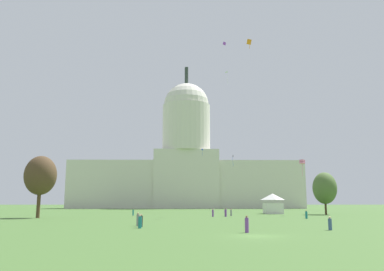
{
  "coord_description": "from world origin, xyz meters",
  "views": [
    {
      "loc": [
        -6.76,
        -36.98,
        3.14
      ],
      "look_at": [
        -3.59,
        106.31,
        27.58
      ],
      "focal_mm": 36.41,
      "sensor_mm": 36.0,
      "label": 1
    }
  ],
  "objects_px": {
    "person_grey_edge_west": "(231,213)",
    "kite_blue_mid": "(202,150)",
    "person_teal_front_center": "(133,212)",
    "person_purple_mid_right": "(247,225)",
    "kite_white_mid": "(230,162)",
    "person_purple_deep_crowd": "(213,213)",
    "kite_orange_high": "(249,42)",
    "kite_black_mid": "(233,158)",
    "person_grey_front_right": "(138,220)",
    "tree_east_far": "(325,188)",
    "person_black_aisle_center": "(141,221)",
    "person_teal_back_center": "(306,215)",
    "capitol_building": "(186,165)",
    "kite_lime_high": "(228,74)",
    "kite_violet_high": "(224,43)",
    "person_teal_mid_center": "(140,222)",
    "person_purple_near_tent": "(226,213)",
    "kite_pink_low": "(302,162)",
    "tree_west_near": "(40,176)",
    "person_denim_mid_left": "(330,224)",
    "event_tent": "(273,204)"
  },
  "relations": [
    {
      "from": "person_grey_edge_west",
      "to": "kite_blue_mid",
      "type": "xyz_separation_m",
      "value": [
        -2.6,
        77.7,
        24.56
      ]
    },
    {
      "from": "person_teal_front_center",
      "to": "kite_blue_mid",
      "type": "xyz_separation_m",
      "value": [
        19.74,
        73.69,
        24.59
      ]
    },
    {
      "from": "person_purple_mid_right",
      "to": "kite_white_mid",
      "type": "relative_size",
      "value": 0.63
    },
    {
      "from": "person_purple_deep_crowd",
      "to": "kite_orange_high",
      "type": "relative_size",
      "value": 0.62
    },
    {
      "from": "kite_black_mid",
      "to": "person_grey_front_right",
      "type": "bearing_deg",
      "value": -129.95
    },
    {
      "from": "person_teal_front_center",
      "to": "tree_east_far",
      "type": "bearing_deg",
      "value": -129.72
    },
    {
      "from": "person_grey_front_right",
      "to": "kite_white_mid",
      "type": "distance_m",
      "value": 118.26
    },
    {
      "from": "person_purple_deep_crowd",
      "to": "person_black_aisle_center",
      "type": "bearing_deg",
      "value": 69.85
    },
    {
      "from": "person_teal_back_center",
      "to": "person_purple_mid_right",
      "type": "relative_size",
      "value": 0.89
    },
    {
      "from": "tree_east_far",
      "to": "person_grey_edge_west",
      "type": "relative_size",
      "value": 6.4
    },
    {
      "from": "capitol_building",
      "to": "kite_lime_high",
      "type": "distance_m",
      "value": 77.59
    },
    {
      "from": "person_teal_back_center",
      "to": "person_teal_front_center",
      "type": "bearing_deg",
      "value": -130.73
    },
    {
      "from": "person_grey_edge_west",
      "to": "kite_black_mid",
      "type": "bearing_deg",
      "value": 165.43
    },
    {
      "from": "person_black_aisle_center",
      "to": "kite_violet_high",
      "type": "distance_m",
      "value": 64.45
    },
    {
      "from": "capitol_building",
      "to": "person_teal_front_center",
      "type": "relative_size",
      "value": 71.79
    },
    {
      "from": "person_grey_front_right",
      "to": "person_teal_mid_center",
      "type": "height_order",
      "value": "person_grey_front_right"
    },
    {
      "from": "person_purple_near_tent",
      "to": "kite_black_mid",
      "type": "height_order",
      "value": "kite_black_mid"
    },
    {
      "from": "person_purple_deep_crowd",
      "to": "kite_pink_low",
      "type": "bearing_deg",
      "value": -162.62
    },
    {
      "from": "person_teal_back_center",
      "to": "capitol_building",
      "type": "bearing_deg",
      "value": 177.33
    },
    {
      "from": "person_teal_mid_center",
      "to": "kite_pink_low",
      "type": "height_order",
      "value": "kite_pink_low"
    },
    {
      "from": "person_grey_front_right",
      "to": "kite_white_mid",
      "type": "height_order",
      "value": "kite_white_mid"
    },
    {
      "from": "person_black_aisle_center",
      "to": "kite_pink_low",
      "type": "relative_size",
      "value": 0.42
    },
    {
      "from": "person_grey_front_right",
      "to": "person_teal_back_center",
      "type": "bearing_deg",
      "value": -24.25
    },
    {
      "from": "person_purple_deep_crowd",
      "to": "person_grey_edge_west",
      "type": "distance_m",
      "value": 6.09
    },
    {
      "from": "tree_west_near",
      "to": "person_grey_front_right",
      "type": "distance_m",
      "value": 35.19
    },
    {
      "from": "tree_east_far",
      "to": "kite_lime_high",
      "type": "relative_size",
      "value": 2.4
    },
    {
      "from": "person_purple_deep_crowd",
      "to": "person_purple_mid_right",
      "type": "height_order",
      "value": "person_purple_mid_right"
    },
    {
      "from": "person_teal_front_center",
      "to": "person_teal_mid_center",
      "type": "distance_m",
      "value": 44.91
    },
    {
      "from": "person_teal_back_center",
      "to": "person_purple_deep_crowd",
      "type": "bearing_deg",
      "value": -133.43
    },
    {
      "from": "tree_west_near",
      "to": "kite_black_mid",
      "type": "distance_m",
      "value": 78.86
    },
    {
      "from": "kite_pink_low",
      "to": "person_denim_mid_left",
      "type": "bearing_deg",
      "value": 124.6
    },
    {
      "from": "person_grey_edge_west",
      "to": "person_black_aisle_center",
      "type": "bearing_deg",
      "value": -29.55
    },
    {
      "from": "person_purple_deep_crowd",
      "to": "person_teal_back_center",
      "type": "bearing_deg",
      "value": 148.93
    },
    {
      "from": "tree_east_far",
      "to": "person_grey_front_right",
      "type": "distance_m",
      "value": 61.23
    },
    {
      "from": "person_grey_front_right",
      "to": "person_purple_mid_right",
      "type": "height_order",
      "value": "person_grey_front_right"
    },
    {
      "from": "person_grey_edge_west",
      "to": "kite_blue_mid",
      "type": "distance_m",
      "value": 81.53
    },
    {
      "from": "person_purple_mid_right",
      "to": "kite_violet_high",
      "type": "relative_size",
      "value": 1.89
    },
    {
      "from": "kite_lime_high",
      "to": "person_grey_edge_west",
      "type": "bearing_deg",
      "value": 155.84
    },
    {
      "from": "kite_lime_high",
      "to": "person_teal_back_center",
      "type": "bearing_deg",
      "value": 174.91
    },
    {
      "from": "tree_east_far",
      "to": "kite_blue_mid",
      "type": "height_order",
      "value": "kite_blue_mid"
    },
    {
      "from": "person_teal_back_center",
      "to": "person_grey_front_right",
      "type": "bearing_deg",
      "value": -66.44
    },
    {
      "from": "kite_pink_low",
      "to": "kite_violet_high",
      "type": "bearing_deg",
      "value": 34.59
    },
    {
      "from": "event_tent",
      "to": "tree_west_near",
      "type": "bearing_deg",
      "value": -151.26
    },
    {
      "from": "person_grey_edge_west",
      "to": "kite_violet_high",
      "type": "xyz_separation_m",
      "value": [
        -0.12,
        7.44,
        43.11
      ]
    },
    {
      "from": "person_denim_mid_left",
      "to": "kite_black_mid",
      "type": "bearing_deg",
      "value": 56.68
    },
    {
      "from": "kite_black_mid",
      "to": "kite_pink_low",
      "type": "bearing_deg",
      "value": -103.33
    },
    {
      "from": "kite_white_mid",
      "to": "kite_violet_high",
      "type": "height_order",
      "value": "kite_violet_high"
    },
    {
      "from": "person_grey_edge_west",
      "to": "kite_white_mid",
      "type": "xyz_separation_m",
      "value": [
        9.47,
        77.8,
        19.21
      ]
    },
    {
      "from": "person_black_aisle_center",
      "to": "kite_pink_low",
      "type": "xyz_separation_m",
      "value": [
        33.5,
        40.82,
        11.71
      ]
    },
    {
      "from": "person_black_aisle_center",
      "to": "capitol_building",
      "type": "bearing_deg",
      "value": -94.35
    }
  ]
}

